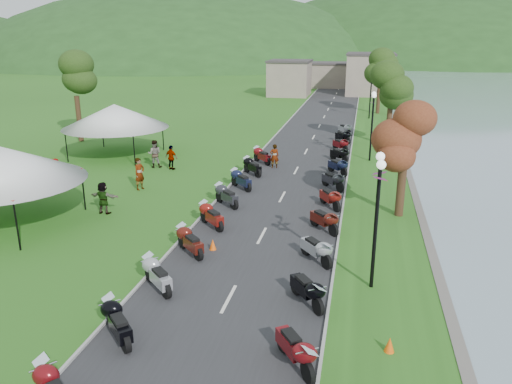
# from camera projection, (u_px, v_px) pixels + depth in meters

# --- Properties ---
(road) EXTENTS (7.00, 120.00, 0.02)m
(road) POSITION_uv_depth(u_px,v_px,m) (306.00, 152.00, 40.23)
(road) COLOR #2D2D2F
(road) RESTS_ON ground
(hills_backdrop) EXTENTS (360.00, 120.00, 76.00)m
(hills_backdrop) POSITION_uv_depth(u_px,v_px,m) (355.00, 59.00, 189.34)
(hills_backdrop) COLOR #285621
(hills_backdrop) RESTS_ON ground
(far_building) EXTENTS (18.00, 16.00, 5.00)m
(far_building) POSITION_uv_depth(u_px,v_px,m) (326.00, 76.00, 81.81)
(far_building) COLOR gray
(far_building) RESTS_ON ground
(moto_row_left) EXTENTS (2.60, 37.94, 1.10)m
(moto_row_left) POSITION_uv_depth(u_px,v_px,m) (175.00, 258.00, 19.87)
(moto_row_left) COLOR #331411
(moto_row_left) RESTS_ON ground
(moto_row_right) EXTENTS (2.60, 47.85, 1.10)m
(moto_row_right) POSITION_uv_depth(u_px,v_px,m) (327.00, 208.00, 25.55)
(moto_row_right) COLOR #331411
(moto_row_right) RESTS_ON ground
(vendor_tent_main) EXTENTS (5.42, 5.42, 4.00)m
(vendor_tent_main) POSITION_uv_depth(u_px,v_px,m) (2.00, 185.00, 24.40)
(vendor_tent_main) COLOR white
(vendor_tent_main) RESTS_ON ground
(vendor_tent_side) EXTENTS (5.36, 5.36, 4.00)m
(vendor_tent_side) POSITION_uv_depth(u_px,v_px,m) (116.00, 130.00, 38.35)
(vendor_tent_side) COLOR white
(vendor_tent_side) RESTS_ON ground
(tree_lakeside) EXTENTS (2.32, 2.32, 6.44)m
(tree_lakeside) POSITION_uv_depth(u_px,v_px,m) (404.00, 156.00, 25.13)
(tree_lakeside) COLOR #2D4C18
(tree_lakeside) RESTS_ON ground
(pedestrian_a) EXTENTS (0.76, 0.87, 1.98)m
(pedestrian_a) POSITION_uv_depth(u_px,v_px,m) (141.00, 189.00, 30.50)
(pedestrian_a) COLOR slate
(pedestrian_a) RESTS_ON ground
(pedestrian_b) EXTENTS (1.06, 0.76, 1.97)m
(pedestrian_b) POSITION_uv_depth(u_px,v_px,m) (155.00, 167.00, 35.54)
(pedestrian_b) COLOR slate
(pedestrian_b) RESTS_ON ground
(pedestrian_c) EXTENTS (0.99, 0.97, 1.52)m
(pedestrian_c) POSITION_uv_depth(u_px,v_px,m) (51.00, 194.00, 29.69)
(pedestrian_c) COLOR slate
(pedestrian_c) RESTS_ON ground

